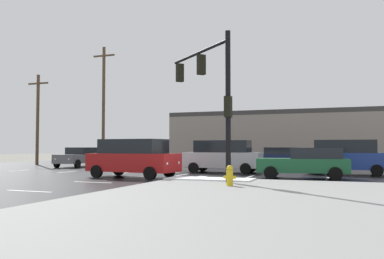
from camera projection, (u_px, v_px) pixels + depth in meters
The scene contains 16 objects.
ground_plane at pixel (151, 174), 24.15m from camera, with size 120.00×120.00×0.00m, color slate.
road_asphalt at pixel (151, 174), 24.15m from camera, with size 44.00×44.00×0.02m, color black.
snow_strip_curbside at pixel (210, 179), 18.67m from camera, with size 4.00×1.60×0.06m, color white.
lane_markings at pixel (159, 176), 22.44m from camera, with size 36.15×36.15×0.01m.
traffic_signal_mast at pixel (211, 86), 18.46m from camera, with size 4.10×3.78×6.45m.
fire_hydrant at pixel (230, 175), 15.67m from camera, with size 0.48×0.26×0.79m.
strip_building_background at pixel (275, 137), 47.38m from camera, with size 23.42×8.00×5.67m.
sedan_navy at pixel (275, 157), 32.21m from camera, with size 4.59×2.16×1.58m.
suv_red at pixel (133, 157), 21.47m from camera, with size 4.96×2.50×2.03m.
suv_silver at pixel (223, 156), 25.61m from camera, with size 4.89×2.31×2.03m.
suv_blue at pixel (346, 156), 23.73m from camera, with size 4.89×2.31×2.03m.
sedan_grey at pixel (79, 157), 33.12m from camera, with size 2.36×4.66×1.58m.
sedan_black at pixel (214, 156), 35.19m from camera, with size 2.15×4.59×1.58m.
sedan_green at pixel (306, 162), 20.67m from camera, with size 4.66×2.37×1.58m.
utility_pole_far at pixel (38, 117), 37.24m from camera, with size 2.20×0.28×8.30m.
utility_pole_distant at pixel (104, 103), 37.44m from camera, with size 2.20×0.28×10.91m.
Camera 1 is at (10.79, -21.85, 1.64)m, focal length 37.95 mm.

